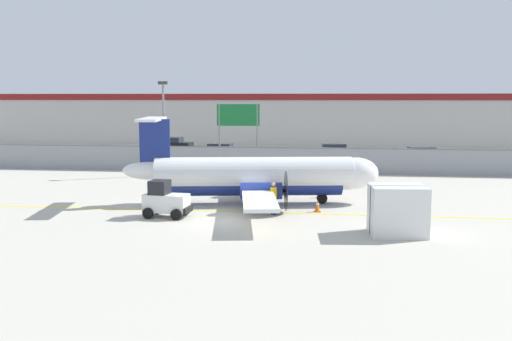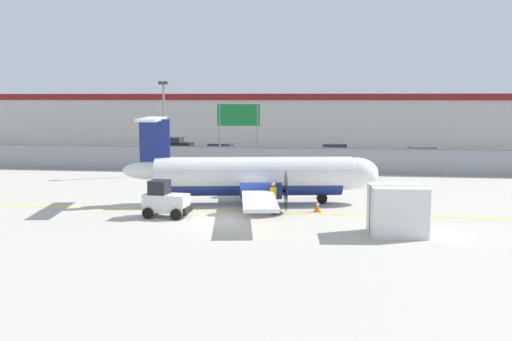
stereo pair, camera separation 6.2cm
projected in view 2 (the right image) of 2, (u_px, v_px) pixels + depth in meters
ground_plane at (239, 212)px, 30.33m from camera, size 140.00×140.00×0.01m
perimeter_fence at (270, 159)px, 45.93m from camera, size 98.00×0.10×2.10m
parking_lot_strip at (282, 157)px, 57.38m from camera, size 98.00×17.00×0.12m
background_building at (293, 119)px, 75.15m from camera, size 91.00×8.10×6.50m
commuter_airplane at (258, 176)px, 32.45m from camera, size 14.61×16.05×4.92m
baggage_tug at (165, 200)px, 28.97m from camera, size 2.43×1.59×1.88m
ground_crew_worker at (273, 197)px, 29.52m from camera, size 0.48×0.49×1.70m
cargo_container at (397, 210)px, 25.20m from camera, size 2.57×2.20×2.20m
traffic_cone_near_left at (319, 193)px, 34.59m from camera, size 0.36×0.36×0.64m
traffic_cone_near_right at (317, 206)px, 30.34m from camera, size 0.36×0.36×0.64m
parked_car_0 at (173, 144)px, 62.95m from camera, size 4.37×2.37×1.58m
parked_car_1 at (222, 152)px, 54.39m from camera, size 4.34×2.32×1.58m
parked_car_2 at (335, 152)px, 54.04m from camera, size 4.36×2.35×1.58m
parked_car_3 at (420, 156)px, 50.47m from camera, size 4.36×2.36×1.58m
apron_light_pole at (164, 120)px, 43.79m from camera, size 0.70×0.30×7.27m
highway_sign at (239, 120)px, 47.44m from camera, size 3.60×0.14×5.50m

